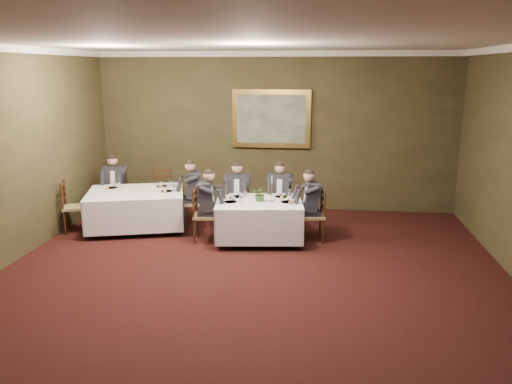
% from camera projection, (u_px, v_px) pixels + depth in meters
% --- Properties ---
extents(ground, '(10.00, 10.00, 0.00)m').
position_uv_depth(ground, '(241.00, 306.00, 6.77)').
color(ground, black).
rests_on(ground, ground).
extents(ceiling, '(8.00, 10.00, 0.10)m').
position_uv_depth(ceiling, '(239.00, 37.00, 5.92)').
color(ceiling, silver).
rests_on(ceiling, back_wall).
extents(back_wall, '(8.00, 0.10, 3.50)m').
position_uv_depth(back_wall, '(275.00, 132.00, 11.16)').
color(back_wall, '#332D19').
rests_on(back_wall, ground).
extents(crown_molding, '(8.00, 10.00, 0.12)m').
position_uv_depth(crown_molding, '(239.00, 42.00, 5.94)').
color(crown_molding, white).
rests_on(crown_molding, back_wall).
extents(table_main, '(1.73, 1.40, 0.67)m').
position_uv_depth(table_main, '(259.00, 217.00, 9.23)').
color(table_main, black).
rests_on(table_main, ground).
extents(table_second, '(2.19, 1.88, 0.67)m').
position_uv_depth(table_second, '(136.00, 207.00, 9.95)').
color(table_second, black).
rests_on(table_second, ground).
extents(chair_main_backleft, '(0.46, 0.44, 1.00)m').
position_uv_depth(chair_main_backleft, '(238.00, 214.00, 10.06)').
color(chair_main_backleft, '#95794C').
rests_on(chair_main_backleft, ground).
extents(diner_main_backleft, '(0.44, 0.50, 1.35)m').
position_uv_depth(diner_main_backleft, '(238.00, 203.00, 10.00)').
color(diner_main_backleft, black).
rests_on(diner_main_backleft, chair_main_backleft).
extents(chair_main_backright, '(0.45, 0.43, 1.00)m').
position_uv_depth(chair_main_backright, '(280.00, 214.00, 10.06)').
color(chair_main_backright, '#95794C').
rests_on(chair_main_backright, ground).
extents(diner_main_backright, '(0.43, 0.49, 1.35)m').
position_uv_depth(diner_main_backright, '(280.00, 203.00, 9.99)').
color(diner_main_backright, black).
rests_on(diner_main_backright, chair_main_backright).
extents(chair_main_endleft, '(0.46, 0.48, 1.00)m').
position_uv_depth(chair_main_endleft, '(205.00, 226.00, 9.27)').
color(chair_main_endleft, '#95794C').
rests_on(chair_main_endleft, ground).
extents(diner_main_endleft, '(0.52, 0.45, 1.35)m').
position_uv_depth(diner_main_endleft, '(205.00, 214.00, 9.22)').
color(diner_main_endleft, black).
rests_on(diner_main_endleft, chair_main_endleft).
extents(chair_main_endright, '(0.48, 0.50, 1.00)m').
position_uv_depth(chair_main_endright, '(313.00, 226.00, 9.27)').
color(chair_main_endright, '#95794C').
rests_on(chair_main_endright, ground).
extents(diner_main_endright, '(0.54, 0.47, 1.35)m').
position_uv_depth(diner_main_endright, '(312.00, 214.00, 9.22)').
color(diner_main_endright, black).
rests_on(diner_main_endright, chair_main_endright).
extents(chair_sec_backleft, '(0.48, 0.46, 1.00)m').
position_uv_depth(chair_sec_backleft, '(117.00, 203.00, 10.85)').
color(chair_sec_backleft, '#95794C').
rests_on(chair_sec_backleft, ground).
extents(diner_sec_backleft, '(0.45, 0.52, 1.35)m').
position_uv_depth(diner_sec_backleft, '(116.00, 193.00, 10.78)').
color(diner_sec_backleft, black).
rests_on(diner_sec_backleft, chair_sec_backleft).
extents(chair_sec_backright, '(0.56, 0.54, 1.00)m').
position_uv_depth(chair_sec_backright, '(164.00, 201.00, 10.99)').
color(chair_sec_backright, '#95794C').
rests_on(chair_sec_backright, ground).
extents(chair_sec_endright, '(0.51, 0.52, 1.00)m').
position_uv_depth(chair_sec_endright, '(196.00, 212.00, 10.16)').
color(chair_sec_endright, '#95794C').
rests_on(chair_sec_endright, ground).
extents(diner_sec_endright, '(0.56, 0.50, 1.35)m').
position_uv_depth(diner_sec_endright, '(195.00, 201.00, 10.11)').
color(diner_sec_endright, black).
rests_on(diner_sec_endright, chair_sec_endright).
extents(chair_sec_endleft, '(0.54, 0.55, 1.00)m').
position_uv_depth(chair_sec_endleft, '(75.00, 217.00, 9.82)').
color(chair_sec_endleft, '#95794C').
rests_on(chair_sec_endleft, ground).
extents(centerpiece, '(0.30, 0.27, 0.31)m').
position_uv_depth(centerpiece, '(261.00, 193.00, 9.12)').
color(centerpiece, '#2D5926').
rests_on(centerpiece, table_main).
extents(candlestick, '(0.07, 0.07, 0.49)m').
position_uv_depth(candlestick, '(272.00, 192.00, 9.10)').
color(candlestick, '#B19636').
rests_on(candlestick, table_main).
extents(place_setting_table_main, '(0.33, 0.31, 0.14)m').
position_uv_depth(place_setting_table_main, '(240.00, 195.00, 9.49)').
color(place_setting_table_main, white).
rests_on(place_setting_table_main, table_main).
extents(place_setting_table_second, '(0.33, 0.31, 0.14)m').
position_uv_depth(place_setting_table_second, '(115.00, 186.00, 10.20)').
color(place_setting_table_second, white).
rests_on(place_setting_table_second, table_second).
extents(painting, '(1.74, 0.09, 1.28)m').
position_uv_depth(painting, '(271.00, 119.00, 11.04)').
color(painting, '#DFB251').
rests_on(painting, back_wall).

